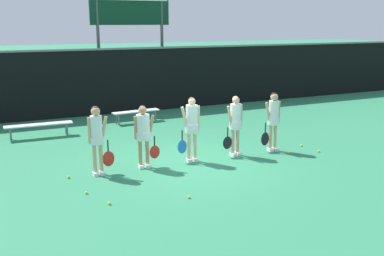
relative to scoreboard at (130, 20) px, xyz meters
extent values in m
plane|color=#2D7F56|center=(-1.15, -8.68, -3.85)|extent=(140.00, 140.00, 0.00)
cube|color=black|center=(-1.15, -1.22, -2.52)|extent=(60.00, 0.06, 2.66)
cube|color=slate|center=(-1.15, -1.22, -1.15)|extent=(60.00, 0.08, 0.08)
cylinder|color=#515156|center=(-1.47, 0.00, -1.38)|extent=(0.14, 0.14, 4.94)
cylinder|color=#515156|center=(1.47, 0.00, -1.38)|extent=(0.14, 0.14, 4.94)
cube|color=#0F3823|center=(0.00, 0.00, 0.44)|extent=(3.58, 0.12, 1.30)
cube|color=silver|center=(-4.59, -4.09, -3.41)|extent=(2.19, 0.41, 0.04)
cylinder|color=slate|center=(-3.70, -3.99, -3.64)|extent=(0.06, 0.06, 0.42)
cylinder|color=slate|center=(-3.70, -4.24, -3.64)|extent=(0.06, 0.06, 0.42)
cylinder|color=slate|center=(-5.48, -3.95, -3.64)|extent=(0.06, 0.06, 0.42)
cylinder|color=slate|center=(-5.49, -4.20, -3.64)|extent=(0.06, 0.06, 0.42)
cube|color=silver|center=(-0.93, -3.26, -3.42)|extent=(1.86, 0.51, 0.04)
cylinder|color=slate|center=(-0.18, -3.07, -3.64)|extent=(0.06, 0.06, 0.41)
cylinder|color=slate|center=(-0.16, -3.32, -3.64)|extent=(0.06, 0.06, 0.41)
cylinder|color=slate|center=(-1.69, -3.20, -3.64)|extent=(0.06, 0.06, 0.41)
cylinder|color=slate|center=(-1.67, -3.45, -3.64)|extent=(0.06, 0.06, 0.41)
cylinder|color=tan|center=(-3.64, -8.66, -3.43)|extent=(0.10, 0.10, 0.84)
cylinder|color=tan|center=(-3.80, -8.65, -3.43)|extent=(0.10, 0.10, 0.84)
cube|color=white|center=(-3.64, -8.69, -3.80)|extent=(0.12, 0.24, 0.09)
cube|color=white|center=(-3.80, -8.68, -3.80)|extent=(0.12, 0.24, 0.09)
cylinder|color=white|center=(-3.72, -8.66, -2.95)|extent=(0.34, 0.34, 0.18)
cylinder|color=white|center=(-3.72, -8.66, -2.67)|extent=(0.29, 0.29, 0.68)
sphere|color=tan|center=(-3.72, -8.66, -2.21)|extent=(0.22, 0.22, 0.22)
sphere|color=#4C331E|center=(-3.72, -8.64, -2.19)|extent=(0.21, 0.21, 0.21)
cylinder|color=tan|center=(-3.53, -8.66, -2.68)|extent=(0.21, 0.08, 0.65)
cylinder|color=tan|center=(-3.90, -8.65, -2.68)|extent=(0.08, 0.08, 0.65)
cylinder|color=black|center=(-3.45, -8.69, -3.11)|extent=(0.03, 0.03, 0.29)
ellipsoid|color=red|center=(-3.45, -8.69, -3.46)|extent=(0.31, 0.03, 0.40)
cylinder|color=tan|center=(-2.39, -8.60, -3.45)|extent=(0.10, 0.10, 0.79)
cylinder|color=tan|center=(-2.58, -8.58, -3.45)|extent=(0.10, 0.10, 0.79)
cube|color=white|center=(-2.39, -8.63, -3.80)|extent=(0.13, 0.25, 0.09)
cube|color=white|center=(-2.58, -8.61, -3.80)|extent=(0.13, 0.25, 0.09)
cylinder|color=white|center=(-2.48, -8.59, -2.98)|extent=(0.40, 0.40, 0.21)
cylinder|color=white|center=(-2.48, -8.59, -2.74)|extent=(0.35, 0.35, 0.64)
sphere|color=tan|center=(-2.48, -8.59, -2.31)|extent=(0.21, 0.21, 0.21)
sphere|color=olive|center=(-2.48, -8.57, -2.28)|extent=(0.20, 0.20, 0.20)
cylinder|color=tan|center=(-2.27, -8.61, -2.75)|extent=(0.21, 0.10, 0.61)
cylinder|color=tan|center=(-2.68, -8.57, -2.75)|extent=(0.08, 0.08, 0.61)
cylinder|color=black|center=(-2.19, -8.64, -3.14)|extent=(0.03, 0.03, 0.26)
ellipsoid|color=red|center=(-2.19, -8.64, -3.45)|extent=(0.29, 0.03, 0.36)
cylinder|color=beige|center=(-1.01, -8.65, -3.42)|extent=(0.10, 0.10, 0.86)
cylinder|color=beige|center=(-1.19, -8.63, -3.42)|extent=(0.10, 0.10, 0.86)
cube|color=white|center=(-1.02, -8.68, -3.80)|extent=(0.14, 0.25, 0.09)
cube|color=white|center=(-1.19, -8.66, -3.80)|extent=(0.14, 0.25, 0.09)
cylinder|color=white|center=(-1.10, -8.64, -2.91)|extent=(0.37, 0.37, 0.24)
cylinder|color=white|center=(-1.10, -8.64, -2.63)|extent=(0.32, 0.32, 0.73)
sphere|color=beige|center=(-1.10, -8.64, -2.16)|extent=(0.20, 0.20, 0.20)
sphere|color=#4C331E|center=(-1.10, -8.62, -2.14)|extent=(0.18, 0.18, 0.18)
cylinder|color=beige|center=(-1.30, -8.61, -2.64)|extent=(0.23, 0.10, 0.69)
cylinder|color=beige|center=(-0.91, -8.67, -2.64)|extent=(0.08, 0.08, 0.69)
cylinder|color=black|center=(-1.38, -8.62, -3.08)|extent=(0.03, 0.03, 0.27)
ellipsoid|color=blue|center=(-1.38, -8.62, -3.41)|extent=(0.27, 0.03, 0.38)
cylinder|color=tan|center=(0.36, -8.66, -3.44)|extent=(0.10, 0.10, 0.82)
cylinder|color=tan|center=(0.18, -8.67, -3.44)|extent=(0.10, 0.10, 0.82)
cube|color=white|center=(0.36, -8.69, -3.80)|extent=(0.13, 0.25, 0.09)
cube|color=white|center=(0.19, -8.70, -3.80)|extent=(0.13, 0.25, 0.09)
cylinder|color=white|center=(0.27, -8.66, -2.94)|extent=(0.36, 0.36, 0.23)
cylinder|color=white|center=(0.27, -8.66, -2.68)|extent=(0.32, 0.32, 0.69)
sphere|color=tan|center=(0.27, -8.66, -2.23)|extent=(0.21, 0.21, 0.21)
sphere|color=#D8B772|center=(0.27, -8.64, -2.21)|extent=(0.19, 0.19, 0.19)
cylinder|color=tan|center=(0.07, -8.68, -2.69)|extent=(0.21, 0.09, 0.65)
cylinder|color=tan|center=(0.46, -8.65, -2.69)|extent=(0.08, 0.08, 0.65)
cylinder|color=black|center=(0.00, -8.70, -3.11)|extent=(0.03, 0.03, 0.27)
ellipsoid|color=black|center=(0.00, -8.70, -3.43)|extent=(0.29, 0.03, 0.37)
cylinder|color=tan|center=(1.61, -8.73, -3.43)|extent=(0.10, 0.10, 0.84)
cylinder|color=tan|center=(1.45, -8.72, -3.43)|extent=(0.10, 0.10, 0.84)
cube|color=white|center=(1.61, -8.76, -3.80)|extent=(0.13, 0.25, 0.09)
cube|color=white|center=(1.45, -8.75, -3.80)|extent=(0.13, 0.25, 0.09)
cylinder|color=white|center=(1.53, -8.73, -2.93)|extent=(0.34, 0.34, 0.23)
cylinder|color=white|center=(1.53, -8.73, -2.67)|extent=(0.29, 0.29, 0.68)
sphere|color=tan|center=(1.53, -8.73, -2.21)|extent=(0.23, 0.23, 0.23)
sphere|color=black|center=(1.53, -8.71, -2.19)|extent=(0.21, 0.21, 0.21)
cylinder|color=tan|center=(1.34, -8.71, -2.68)|extent=(0.21, 0.09, 0.65)
cylinder|color=tan|center=(1.71, -8.74, -2.68)|extent=(0.08, 0.08, 0.65)
cylinder|color=black|center=(1.26, -8.72, -3.11)|extent=(0.03, 0.03, 0.29)
ellipsoid|color=black|center=(1.26, -8.72, -3.45)|extent=(0.28, 0.03, 0.40)
sphere|color=#CCE033|center=(-2.31, -11.07, -3.82)|extent=(0.06, 0.06, 0.06)
sphere|color=#CCE033|center=(-4.29, -9.86, -3.82)|extent=(0.07, 0.07, 0.07)
sphere|color=#CCE033|center=(-4.46, -8.61, -3.81)|extent=(0.07, 0.07, 0.07)
sphere|color=#CCE033|center=(-3.98, -10.66, -3.81)|extent=(0.07, 0.07, 0.07)
sphere|color=#CCE033|center=(2.82, -7.06, -3.81)|extent=(0.07, 0.07, 0.07)
sphere|color=#CCE033|center=(2.70, -9.45, -3.81)|extent=(0.07, 0.07, 0.07)
sphere|color=#CCE033|center=(1.76, -9.20, -3.81)|extent=(0.07, 0.07, 0.07)
sphere|color=#CCE033|center=(2.62, -8.74, -3.81)|extent=(0.07, 0.07, 0.07)
camera|label=1|loc=(-6.18, -19.43, -0.08)|focal=42.00mm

